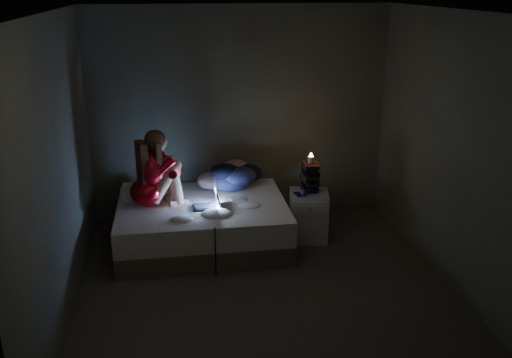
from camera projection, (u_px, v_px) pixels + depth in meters
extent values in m
cube|color=#33302F|center=(267.00, 292.00, 5.34)|extent=(3.60, 3.80, 0.02)
cube|color=silver|center=(269.00, 11.00, 4.46)|extent=(3.60, 3.80, 0.02)
cube|color=#636A59|center=(240.00, 116.00, 6.68)|extent=(3.60, 0.02, 2.60)
cube|color=#636A59|center=(326.00, 268.00, 3.12)|extent=(3.60, 0.02, 2.60)
cube|color=#636A59|center=(57.00, 174.00, 4.64)|extent=(0.02, 3.80, 2.60)
cube|color=#636A59|center=(457.00, 155.00, 5.16)|extent=(0.02, 3.80, 2.60)
cube|color=white|center=(142.00, 191.00, 6.28)|extent=(0.44, 0.31, 0.13)
cube|color=silver|center=(308.00, 216.00, 6.34)|extent=(0.50, 0.46, 0.58)
cylinder|color=beige|center=(311.00, 161.00, 6.16)|extent=(0.07, 0.07, 0.08)
cube|color=black|center=(300.00, 195.00, 6.14)|extent=(0.12, 0.16, 0.01)
sphere|color=navy|center=(306.00, 193.00, 6.11)|extent=(0.08, 0.08, 0.08)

